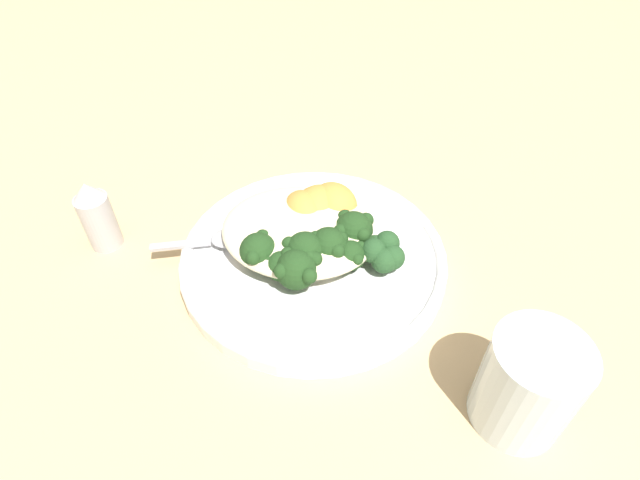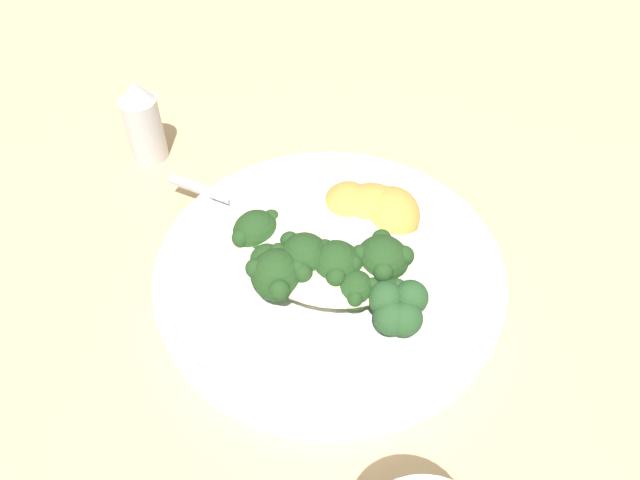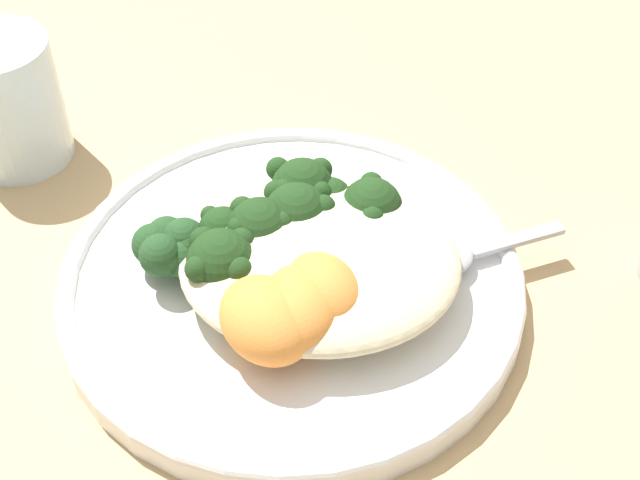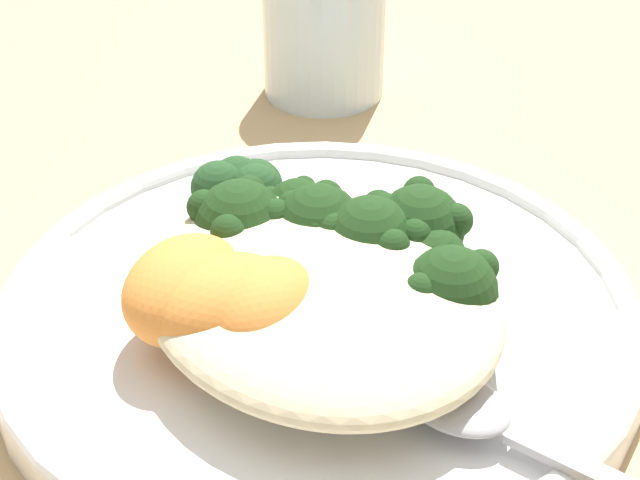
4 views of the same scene
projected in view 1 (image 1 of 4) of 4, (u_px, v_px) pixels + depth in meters
The scene contains 18 objects.
ground_plane at pixel (322, 269), 0.55m from camera, with size 4.00×4.00×0.00m, color tan.
plate at pixel (313, 256), 0.55m from camera, with size 0.29×0.29×0.02m.
quinoa_mound at pixel (299, 230), 0.54m from camera, with size 0.17×0.14×0.03m, color beige.
broccoli_stalk_0 at pixel (264, 250), 0.52m from camera, with size 0.07×0.08×0.04m.
broccoli_stalk_1 at pixel (285, 260), 0.51m from camera, with size 0.04×0.10×0.03m.
broccoli_stalk_2 at pixel (298, 261), 0.50m from camera, with size 0.04×0.12×0.04m.
broccoli_stalk_3 at pixel (305, 249), 0.51m from camera, with size 0.05×0.08×0.04m.
broccoli_stalk_4 at pixel (326, 245), 0.52m from camera, with size 0.07×0.07×0.04m.
broccoli_stalk_5 at pixel (338, 249), 0.52m from camera, with size 0.09×0.07×0.03m.
broccoli_stalk_6 at pixel (349, 244), 0.53m from camera, with size 0.10×0.04×0.03m.
broccoli_stalk_7 at pixel (347, 231), 0.53m from camera, with size 0.09×0.04×0.04m.
sweet_potato_chunk_0 at pixel (330, 203), 0.57m from camera, with size 0.06×0.05×0.04m, color orange.
sweet_potato_chunk_1 at pixel (304, 211), 0.56m from camera, with size 0.06×0.05×0.04m, color orange.
sweet_potato_chunk_2 at pixel (317, 206), 0.56m from camera, with size 0.06×0.05×0.04m, color orange.
kale_tuft at pixel (382, 252), 0.52m from camera, with size 0.05×0.05×0.03m.
spoon at pixel (224, 239), 0.55m from camera, with size 0.11×0.06×0.01m.
water_glass at pixel (528, 385), 0.40m from camera, with size 0.08×0.08×0.09m, color silver.
salt_shaker at pixel (97, 216), 0.55m from camera, with size 0.04×0.04×0.09m.
Camera 1 is at (0.08, -0.36, 0.41)m, focal length 28.00 mm.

